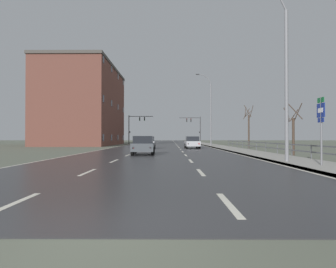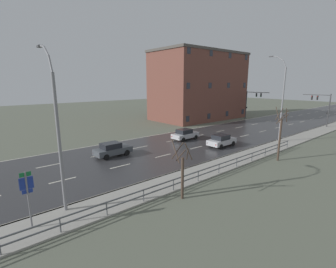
{
  "view_description": "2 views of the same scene",
  "coord_description": "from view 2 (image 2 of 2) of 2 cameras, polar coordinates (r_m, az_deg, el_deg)",
  "views": [
    {
      "loc": [
        1.07,
        -3.96,
        1.47
      ],
      "look_at": [
        0.57,
        66.29,
        2.3
      ],
      "focal_mm": 29.42,
      "sensor_mm": 36.0,
      "label": 1
    },
    {
      "loc": [
        22.37,
        7.61,
        8.02
      ],
      "look_at": [
        0.0,
        26.25,
        1.77
      ],
      "focal_mm": 25.46,
      "sensor_mm": 36.0,
      "label": 2
    }
  ],
  "objects": [
    {
      "name": "ground_plane",
      "position": [
        46.88,
        20.88,
        1.39
      ],
      "size": [
        160.0,
        160.0,
        0.12
      ],
      "color": "#5B6051"
    },
    {
      "name": "road_asphalt_strip",
      "position": [
        57.53,
        26.81,
        2.81
      ],
      "size": [
        14.0,
        120.0,
        0.03
      ],
      "color": "#303033",
      "rests_on": "ground"
    },
    {
      "name": "sidewalk_right",
      "position": [
        54.8,
        34.87,
        1.58
      ],
      "size": [
        3.0,
        120.0,
        0.12
      ],
      "color": "gray",
      "rests_on": "ground"
    },
    {
      "name": "guardrail",
      "position": [
        19.92,
        7.25,
        -9.52
      ],
      "size": [
        0.07,
        32.4,
        1.0
      ],
      "color": "#515459",
      "rests_on": "ground"
    },
    {
      "name": "street_lamp_foreground",
      "position": [
        15.72,
        -24.93,
        0.07
      ],
      "size": [
        2.65,
        0.24,
        10.35
      ],
      "color": "slate",
      "rests_on": "ground"
    },
    {
      "name": "street_lamp_midground",
      "position": [
        35.61,
        25.53,
        7.21
      ],
      "size": [
        2.51,
        0.24,
        11.63
      ],
      "color": "slate",
      "rests_on": "ground"
    },
    {
      "name": "highway_sign",
      "position": [
        15.25,
        -30.56,
        -12.12
      ],
      "size": [
        0.09,
        0.68,
        3.42
      ],
      "color": "slate",
      "rests_on": "ground"
    },
    {
      "name": "traffic_signal_right",
      "position": [
        52.74,
        33.02,
        6.0
      ],
      "size": [
        4.79,
        0.36,
        6.1
      ],
      "color": "#38383A",
      "rests_on": "ground"
    },
    {
      "name": "traffic_signal_left",
      "position": [
        56.5,
        19.39,
        7.69
      ],
      "size": [
        5.33,
        0.36,
        6.28
      ],
      "color": "#38383A",
      "rests_on": "ground"
    },
    {
      "name": "car_near_right",
      "position": [
        31.34,
        12.7,
        -1.49
      ],
      "size": [
        1.89,
        4.13,
        1.57
      ],
      "rotation": [
        0.0,
        0.0,
        0.02
      ],
      "color": "#B7B7BC",
      "rests_on": "ground"
    },
    {
      "name": "car_far_left",
      "position": [
        34.29,
        4.11,
        -0.06
      ],
      "size": [
        1.93,
        4.15,
        1.57
      ],
      "rotation": [
        0.0,
        0.0,
        0.03
      ],
      "color": "#B7B7BC",
      "rests_on": "ground"
    },
    {
      "name": "car_distant",
      "position": [
        27.21,
        -13.16,
        -3.58
      ],
      "size": [
        1.95,
        4.16,
        1.57
      ],
      "rotation": [
        0.0,
        0.0,
        0.03
      ],
      "color": "#474C51",
      "rests_on": "ground"
    },
    {
      "name": "brick_building",
      "position": [
        55.13,
        7.4,
        11.36
      ],
      "size": [
        11.85,
        20.96,
        14.75
      ],
      "color": "brown",
      "rests_on": "ground"
    },
    {
      "name": "bare_tree_near",
      "position": [
        16.75,
        3.44,
        -9.23
      ],
      "size": [
        1.29,
        1.32,
        4.26
      ],
      "color": "#423328",
      "rests_on": "ground"
    },
    {
      "name": "bare_tree_mid",
      "position": [
        27.24,
        25.23,
        -0.41
      ],
      "size": [
        1.2,
        1.39,
        5.66
      ],
      "color": "#423328",
      "rests_on": "ground"
    }
  ]
}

